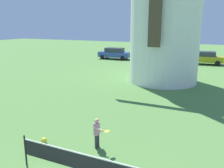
# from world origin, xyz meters

# --- Properties ---
(windmill) EXTENTS (10.50, 6.37, 13.67)m
(windmill) POSITION_xyz_m (-1.08, 16.56, 6.31)
(windmill) COLOR white
(windmill) RESTS_ON ground_plane
(tennis_net) EXTENTS (4.74, 0.06, 1.10)m
(tennis_net) POSITION_xyz_m (-0.05, 2.15, 0.68)
(tennis_net) COLOR black
(tennis_net) RESTS_ON ground_plane
(player_far) EXTENTS (0.71, 0.51, 1.22)m
(player_far) POSITION_xyz_m (-0.72, 4.23, 0.69)
(player_far) COLOR #333338
(player_far) RESTS_ON ground_plane
(stray_ball) EXTENTS (0.24, 0.24, 0.24)m
(stray_ball) POSITION_xyz_m (-2.89, 3.63, 0.12)
(stray_ball) COLOR yellow
(stray_ball) RESTS_ON ground_plane
(parked_car_blue) EXTENTS (4.50, 2.07, 1.56)m
(parked_car_blue) POSITION_xyz_m (-10.43, 27.31, 0.81)
(parked_car_blue) COLOR #334C99
(parked_car_blue) RESTS_ON ground_plane
(parked_car_green) EXTENTS (4.05, 2.40, 1.56)m
(parked_car_green) POSITION_xyz_m (-4.62, 27.70, 0.81)
(parked_car_green) COLOR #1E6638
(parked_car_green) RESTS_ON ground_plane
(parked_car_mustard) EXTENTS (4.37, 2.21, 1.56)m
(parked_car_mustard) POSITION_xyz_m (1.43, 27.77, 0.81)
(parked_car_mustard) COLOR #999919
(parked_car_mustard) RESTS_ON ground_plane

